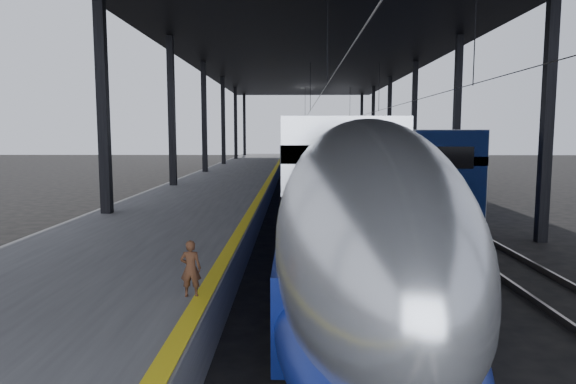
{
  "coord_description": "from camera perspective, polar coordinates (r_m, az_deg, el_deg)",
  "views": [
    {
      "loc": [
        0.9,
        -12.98,
        3.8
      ],
      "look_at": [
        0.68,
        2.89,
        2.0
      ],
      "focal_mm": 32.0,
      "sensor_mm": 36.0,
      "label": 1
    }
  ],
  "objects": [
    {
      "name": "ground",
      "position": [
        13.55,
        -3.08,
        -9.83
      ],
      "size": [
        160.0,
        160.0,
        0.0
      ],
      "primitive_type": "plane",
      "color": "black",
      "rests_on": "ground"
    },
    {
      "name": "platform",
      "position": [
        33.43,
        -6.76,
        0.77
      ],
      "size": [
        6.0,
        80.0,
        1.0
      ],
      "primitive_type": "cube",
      "color": "#4C4C4F",
      "rests_on": "ground"
    },
    {
      "name": "yellow_strip",
      "position": [
        33.13,
        -1.97,
        1.64
      ],
      "size": [
        0.3,
        80.0,
        0.01
      ],
      "primitive_type": "cube",
      "color": "yellow",
      "rests_on": "platform"
    },
    {
      "name": "rails",
      "position": [
        33.38,
        6.99,
        0.03
      ],
      "size": [
        6.52,
        80.0,
        0.16
      ],
      "color": "slate",
      "rests_on": "ground"
    },
    {
      "name": "canopy",
      "position": [
        33.42,
        2.61,
        15.62
      ],
      "size": [
        18.0,
        75.0,
        9.47
      ],
      "color": "black",
      "rests_on": "ground"
    },
    {
      "name": "tgv_train",
      "position": [
        35.59,
        2.58,
        3.5
      ],
      "size": [
        2.92,
        65.2,
        4.19
      ],
      "color": "silver",
      "rests_on": "ground"
    },
    {
      "name": "second_train",
      "position": [
        47.82,
        8.15,
        4.27
      ],
      "size": [
        2.88,
        56.05,
        3.97
      ],
      "color": "navy",
      "rests_on": "ground"
    },
    {
      "name": "child",
      "position": [
        9.08,
        -10.76,
        -8.35
      ],
      "size": [
        0.37,
        0.24,
        0.99
      ],
      "primitive_type": "imported",
      "rotation": [
        0.0,
        0.0,
        3.13
      ],
      "color": "#4B2A19",
      "rests_on": "platform"
    }
  ]
}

